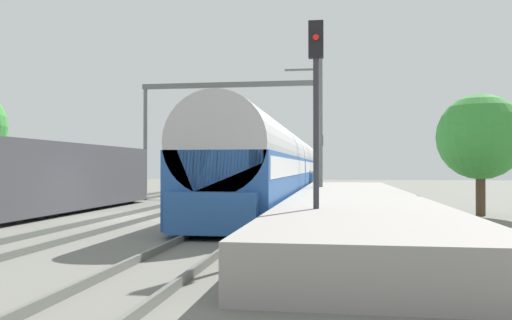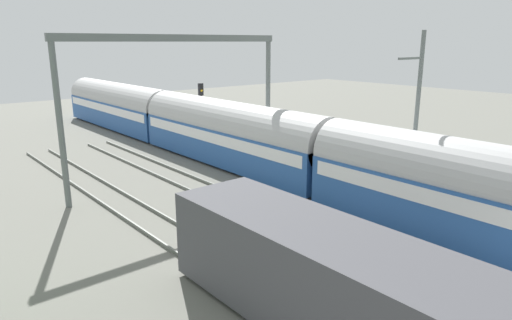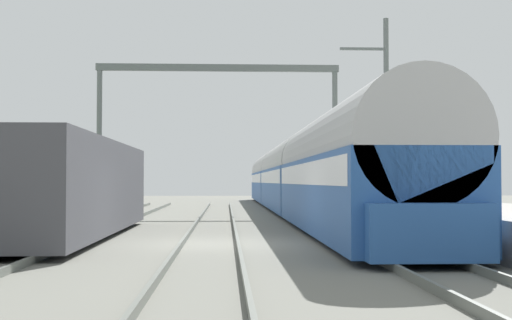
{
  "view_description": "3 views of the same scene",
  "coord_description": "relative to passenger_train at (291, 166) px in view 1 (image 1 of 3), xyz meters",
  "views": [
    {
      "loc": [
        7.41,
        -18.99,
        1.91
      ],
      "look_at": [
        4.22,
        2.02,
        2.18
      ],
      "focal_mm": 37.35,
      "sensor_mm": 36.0,
      "label": 1
    },
    {
      "loc": [
        -12.44,
        -3.33,
        7.51
      ],
      "look_at": [
        -0.49,
        10.84,
        2.67
      ],
      "focal_mm": 31.91,
      "sensor_mm": 36.0,
      "label": 2
    },
    {
      "loc": [
        0.4,
        -18.12,
        1.67
      ],
      "look_at": [
        2.11,
        19.94,
        2.86
      ],
      "focal_mm": 47.6,
      "sensor_mm": 36.0,
      "label": 3
    }
  ],
  "objects": [
    {
      "name": "passenger_train",
      "position": [
        0.0,
        0.0,
        0.0
      ],
      "size": [
        2.93,
        49.2,
        3.82
      ],
      "color": "#28569E",
      "rests_on": "ground"
    },
    {
      "name": "tree_east_background",
      "position": [
        8.74,
        -16.08,
        1.1
      ],
      "size": [
        3.34,
        3.34,
        4.75
      ],
      "color": "#4C3826",
      "rests_on": "ground"
    },
    {
      "name": "ground",
      "position": [
        -4.22,
        -18.92,
        -1.97
      ],
      "size": [
        120.0,
        120.0,
        0.0
      ],
      "primitive_type": "plane",
      "color": "slate"
    },
    {
      "name": "catenary_pole_east_mid",
      "position": [
        2.35,
        -11.14,
        2.18
      ],
      "size": [
        1.9,
        0.2,
        8.0
      ],
      "color": "slate",
      "rests_on": "ground"
    },
    {
      "name": "freight_car",
      "position": [
        -8.44,
        -16.68,
        -0.5
      ],
      "size": [
        2.8,
        13.0,
        2.7
      ],
      "color": "#47474C",
      "rests_on": "ground"
    },
    {
      "name": "railway_signal_near",
      "position": [
        2.7,
        -25.01,
        1.48
      ],
      "size": [
        0.36,
        0.3,
        5.44
      ],
      "color": "#2D2D33",
      "rests_on": "ground"
    },
    {
      "name": "catenary_gantry",
      "position": [
        -4.22,
        -1.26,
        3.68
      ],
      "size": [
        12.84,
        0.28,
        7.86
      ],
      "color": "slate",
      "rests_on": "ground"
    },
    {
      "name": "person_crossing",
      "position": [
        1.44,
        -3.54,
        -0.94
      ],
      "size": [
        0.46,
        0.43,
        1.73
      ],
      "rotation": [
        0.0,
        0.0,
        0.65
      ],
      "color": "black",
      "rests_on": "ground"
    },
    {
      "name": "railway_signal_far",
      "position": [
        1.92,
        6.1,
        0.96
      ],
      "size": [
        0.36,
        0.3,
        4.54
      ],
      "color": "#2D2D33",
      "rests_on": "ground"
    },
    {
      "name": "platform",
      "position": [
        3.82,
        -16.92,
        -1.52
      ],
      "size": [
        4.4,
        28.0,
        0.9
      ],
      "color": "gray",
      "rests_on": "ground"
    },
    {
      "name": "track_east",
      "position": [
        0.0,
        -18.92,
        -1.89
      ],
      "size": [
        1.52,
        60.0,
        0.16
      ],
      "color": "#61655D",
      "rests_on": "ground"
    },
    {
      "name": "track_far_west",
      "position": [
        -8.44,
        -18.92,
        -1.89
      ],
      "size": [
        1.52,
        60.0,
        0.16
      ],
      "color": "#61655D",
      "rests_on": "ground"
    },
    {
      "name": "track_west",
      "position": [
        -4.22,
        -18.92,
        -1.89
      ],
      "size": [
        1.52,
        60.0,
        0.16
      ],
      "color": "#61655D",
      "rests_on": "ground"
    }
  ]
}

